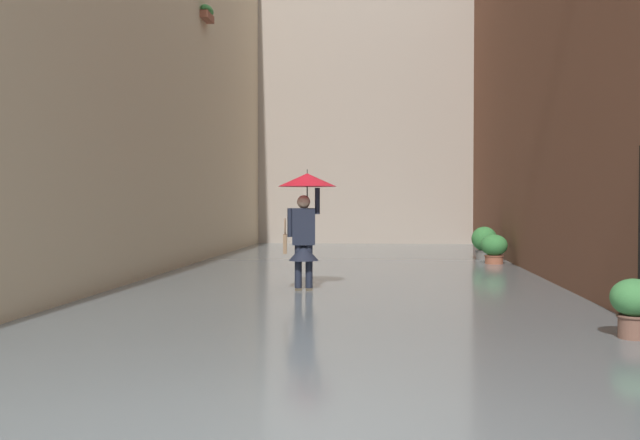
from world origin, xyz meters
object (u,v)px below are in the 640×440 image
potted_plant_mid_left (494,248)px  potted_plant_far_left (634,306)px  person_wading (305,208)px  potted_plant_near_left (484,242)px

potted_plant_mid_left → potted_plant_far_left: 9.37m
person_wading → potted_plant_mid_left: size_ratio=2.73×
potted_plant_mid_left → potted_plant_near_left: bearing=-88.3°
potted_plant_near_left → potted_plant_mid_left: 1.42m
person_wading → potted_plant_far_left: (-4.01, 3.88, -1.02)m
person_wading → potted_plant_near_left: size_ratio=2.31×
person_wading → potted_plant_far_left: bearing=136.0°
person_wading → potted_plant_near_left: bearing=-119.3°
potted_plant_far_left → person_wading: bearing=-44.0°
person_wading → potted_plant_near_left: person_wading is taller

